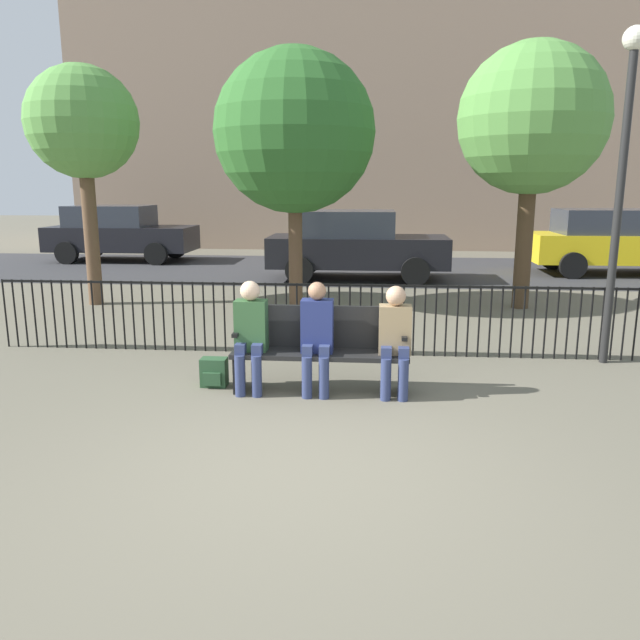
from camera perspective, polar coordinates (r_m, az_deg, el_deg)
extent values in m
plane|color=#605B4C|center=(5.09, -1.89, -13.52)|extent=(80.00, 80.00, 0.00)
cube|color=black|center=(6.74, 0.00, -3.12)|extent=(1.91, 0.45, 0.05)
cube|color=black|center=(6.86, 0.14, -0.59)|extent=(1.91, 0.05, 0.47)
cube|color=black|center=(6.93, -7.40, -4.72)|extent=(0.06, 0.38, 0.40)
cube|color=black|center=(6.79, 7.57, -5.09)|extent=(0.06, 0.38, 0.40)
cube|color=black|center=(6.81, -7.51, -1.10)|extent=(0.06, 0.38, 0.04)
cube|color=black|center=(6.67, 7.67, -1.40)|extent=(0.06, 0.38, 0.04)
cylinder|color=navy|center=(6.70, -7.33, -5.08)|extent=(0.11, 0.11, 0.45)
cylinder|color=navy|center=(6.67, -5.81, -5.14)|extent=(0.11, 0.11, 0.45)
cube|color=navy|center=(6.72, -7.21, -2.59)|extent=(0.11, 0.20, 0.12)
cube|color=navy|center=(6.69, -5.70, -2.63)|extent=(0.11, 0.20, 0.12)
cube|color=#335B33|center=(6.77, -6.31, -0.49)|extent=(0.34, 0.22, 0.55)
sphere|color=beige|center=(6.67, -6.42, 2.67)|extent=(0.21, 0.21, 0.21)
cylinder|color=navy|center=(6.59, -1.21, -5.28)|extent=(0.11, 0.11, 0.45)
cylinder|color=navy|center=(6.58, 0.36, -5.32)|extent=(0.11, 0.11, 0.45)
cube|color=navy|center=(6.61, -1.12, -2.74)|extent=(0.11, 0.20, 0.12)
cube|color=navy|center=(6.60, 0.43, -2.78)|extent=(0.11, 0.20, 0.12)
cube|color=navy|center=(6.67, -0.25, -0.54)|extent=(0.34, 0.22, 0.57)
sphere|color=#A37556|center=(6.57, -0.27, 2.67)|extent=(0.19, 0.19, 0.19)
cylinder|color=navy|center=(6.56, 6.03, -5.44)|extent=(0.11, 0.11, 0.45)
cylinder|color=navy|center=(6.57, 7.61, -5.46)|extent=(0.11, 0.11, 0.45)
cube|color=navy|center=(6.58, 6.07, -2.89)|extent=(0.11, 0.20, 0.12)
cube|color=navy|center=(6.59, 7.64, -2.91)|extent=(0.11, 0.20, 0.12)
cube|color=#997F59|center=(6.65, 6.87, -0.87)|extent=(0.34, 0.22, 0.52)
sphere|color=tan|center=(6.56, 6.96, 2.20)|extent=(0.21, 0.21, 0.21)
cube|color=#284C2D|center=(7.10, -9.66, -4.72)|extent=(0.29, 0.18, 0.32)
cube|color=#284C2D|center=(7.01, -9.86, -5.36)|extent=(0.20, 0.04, 0.14)
cylinder|color=black|center=(9.65, -26.81, 0.56)|extent=(0.02, 0.02, 0.95)
cylinder|color=black|center=(9.57, -26.10, 0.55)|extent=(0.02, 0.02, 0.95)
cylinder|color=black|center=(9.50, -25.37, 0.53)|extent=(0.02, 0.02, 0.95)
cylinder|color=black|center=(9.43, -24.64, 0.52)|extent=(0.02, 0.02, 0.95)
cylinder|color=black|center=(9.37, -23.89, 0.51)|extent=(0.02, 0.02, 0.95)
cylinder|color=black|center=(9.30, -23.14, 0.50)|extent=(0.02, 0.02, 0.95)
cylinder|color=black|center=(9.24, -22.37, 0.49)|extent=(0.02, 0.02, 0.95)
cylinder|color=black|center=(9.17, -21.59, 0.48)|extent=(0.02, 0.02, 0.95)
cylinder|color=black|center=(9.11, -20.80, 0.46)|extent=(0.02, 0.02, 0.95)
cylinder|color=black|center=(9.05, -20.00, 0.45)|extent=(0.02, 0.02, 0.95)
cylinder|color=black|center=(8.99, -19.19, 0.44)|extent=(0.02, 0.02, 0.95)
cylinder|color=black|center=(8.94, -18.37, 0.42)|extent=(0.02, 0.02, 0.95)
cylinder|color=black|center=(8.88, -17.54, 0.41)|extent=(0.02, 0.02, 0.95)
cylinder|color=black|center=(8.83, -16.70, 0.40)|extent=(0.02, 0.02, 0.95)
cylinder|color=black|center=(8.78, -15.85, 0.38)|extent=(0.02, 0.02, 0.95)
cylinder|color=black|center=(8.73, -14.99, 0.37)|extent=(0.02, 0.02, 0.95)
cylinder|color=black|center=(8.69, -14.12, 0.35)|extent=(0.02, 0.02, 0.95)
cylinder|color=black|center=(8.64, -13.24, 0.34)|extent=(0.02, 0.02, 0.95)
cylinder|color=black|center=(8.60, -12.36, 0.32)|extent=(0.02, 0.02, 0.95)
cylinder|color=black|center=(8.56, -11.46, 0.31)|extent=(0.02, 0.02, 0.95)
cylinder|color=black|center=(8.52, -10.56, 0.29)|extent=(0.02, 0.02, 0.95)
cylinder|color=black|center=(8.49, -9.65, 0.28)|extent=(0.02, 0.02, 0.95)
cylinder|color=black|center=(8.45, -8.73, 0.26)|extent=(0.02, 0.02, 0.95)
cylinder|color=black|center=(8.42, -7.80, 0.24)|extent=(0.02, 0.02, 0.95)
cylinder|color=black|center=(8.39, -6.87, 0.23)|extent=(0.02, 0.02, 0.95)
cylinder|color=black|center=(8.36, -5.93, 0.21)|extent=(0.02, 0.02, 0.95)
cylinder|color=black|center=(8.34, -4.98, 0.19)|extent=(0.02, 0.02, 0.95)
cylinder|color=black|center=(8.32, -4.03, 0.18)|extent=(0.02, 0.02, 0.95)
cylinder|color=black|center=(8.30, -3.08, 0.16)|extent=(0.02, 0.02, 0.95)
cylinder|color=black|center=(8.28, -2.12, 0.14)|extent=(0.02, 0.02, 0.95)
cylinder|color=black|center=(8.26, -1.16, 0.13)|extent=(0.02, 0.02, 0.95)
cylinder|color=black|center=(8.25, -0.19, 0.11)|extent=(0.02, 0.02, 0.95)
cylinder|color=black|center=(8.24, 0.78, 0.09)|extent=(0.02, 0.02, 0.95)
cylinder|color=black|center=(8.23, 1.75, 0.07)|extent=(0.02, 0.02, 0.95)
cylinder|color=black|center=(8.22, 2.73, 0.06)|extent=(0.02, 0.02, 0.95)
cylinder|color=black|center=(8.22, 3.70, 0.04)|extent=(0.02, 0.02, 0.95)
cylinder|color=black|center=(8.22, 4.68, 0.02)|extent=(0.02, 0.02, 0.95)
cylinder|color=black|center=(8.22, 5.65, 0.00)|extent=(0.02, 0.02, 0.95)
cylinder|color=black|center=(8.22, 6.63, -0.01)|extent=(0.02, 0.02, 0.95)
cylinder|color=black|center=(8.23, 7.60, -0.03)|extent=(0.02, 0.02, 0.95)
cylinder|color=black|center=(8.24, 8.58, -0.05)|extent=(0.02, 0.02, 0.95)
cylinder|color=black|center=(8.25, 9.55, -0.07)|extent=(0.02, 0.02, 0.95)
cylinder|color=black|center=(8.26, 10.51, -0.08)|extent=(0.02, 0.02, 0.95)
cylinder|color=black|center=(8.28, 11.48, -0.10)|extent=(0.02, 0.02, 0.95)
cylinder|color=black|center=(8.29, 12.44, -0.12)|extent=(0.02, 0.02, 0.95)
cylinder|color=black|center=(8.31, 13.39, -0.14)|extent=(0.02, 0.02, 0.95)
cylinder|color=black|center=(8.34, 14.34, -0.15)|extent=(0.02, 0.02, 0.95)
cylinder|color=black|center=(8.36, 15.29, -0.17)|extent=(0.02, 0.02, 0.95)
cylinder|color=black|center=(8.39, 16.23, -0.19)|extent=(0.02, 0.02, 0.95)
cylinder|color=black|center=(8.42, 17.16, -0.20)|extent=(0.02, 0.02, 0.95)
cylinder|color=black|center=(8.45, 18.09, -0.22)|extent=(0.02, 0.02, 0.95)
cylinder|color=black|center=(8.48, 19.01, -0.24)|extent=(0.02, 0.02, 0.95)
cylinder|color=black|center=(8.52, 19.93, -0.25)|extent=(0.02, 0.02, 0.95)
cylinder|color=black|center=(8.55, 20.83, -0.27)|extent=(0.02, 0.02, 0.95)
cylinder|color=black|center=(8.59, 21.73, -0.28)|extent=(0.02, 0.02, 0.95)
cylinder|color=black|center=(8.64, 22.62, -0.30)|extent=(0.02, 0.02, 0.95)
cylinder|color=black|center=(8.68, 23.49, -0.31)|extent=(0.02, 0.02, 0.95)
cylinder|color=black|center=(8.73, 24.37, -0.33)|extent=(0.02, 0.02, 0.95)
cylinder|color=black|center=(8.77, 25.23, -0.34)|extent=(0.02, 0.02, 0.95)
cylinder|color=black|center=(8.82, 26.08, -0.36)|extent=(0.02, 0.02, 0.95)
cylinder|color=black|center=(8.88, 26.92, -0.37)|extent=(0.02, 0.02, 0.95)
cube|color=black|center=(8.15, 0.93, 3.21)|extent=(9.00, 0.03, 0.03)
cylinder|color=#4C3823|center=(11.87, 18.19, 7.29)|extent=(0.30, 0.30, 2.61)
sphere|color=#569342|center=(11.89, 18.86, 17.01)|extent=(2.58, 2.58, 2.58)
cylinder|color=brown|center=(11.38, -2.26, 7.01)|extent=(0.25, 0.25, 2.34)
sphere|color=#2D6628|center=(11.37, -2.35, 16.83)|extent=(2.83, 2.83, 2.83)
cylinder|color=brown|center=(12.40, -20.21, 7.67)|extent=(0.26, 0.26, 2.76)
sphere|color=#569342|center=(12.42, -20.89, 16.56)|extent=(1.99, 1.99, 1.99)
cylinder|color=black|center=(8.46, 25.58, 8.86)|extent=(0.10, 0.10, 3.77)
sphere|color=silver|center=(8.61, 26.87, 22.01)|extent=(0.28, 0.28, 0.28)
cube|color=#333335|center=(16.70, 2.94, 4.65)|extent=(24.00, 6.00, 0.01)
cube|color=black|center=(14.89, 3.50, 6.30)|extent=(4.20, 1.70, 0.70)
cube|color=#2D333D|center=(14.84, 2.30, 8.81)|extent=(2.31, 1.56, 0.60)
cylinder|color=black|center=(14.09, 8.71, 4.41)|extent=(0.64, 0.20, 0.64)
cylinder|color=black|center=(15.81, 8.30, 5.27)|extent=(0.64, 0.20, 0.64)
cylinder|color=black|center=(14.16, -1.90, 4.58)|extent=(0.64, 0.20, 0.64)
cylinder|color=black|center=(15.87, -1.16, 5.42)|extent=(0.64, 0.20, 0.64)
cube|color=black|center=(19.38, -17.62, 7.13)|extent=(4.20, 1.70, 0.70)
cube|color=#2D333D|center=(19.46, -18.62, 9.01)|extent=(2.31, 1.56, 0.60)
cylinder|color=black|center=(18.14, -14.77, 5.88)|extent=(0.64, 0.20, 0.64)
cylinder|color=black|center=(19.77, -13.09, 6.46)|extent=(0.64, 0.20, 0.64)
cylinder|color=black|center=(19.16, -22.16, 5.70)|extent=(0.64, 0.20, 0.64)
cylinder|color=black|center=(20.72, -20.00, 6.29)|extent=(0.64, 0.20, 0.64)
cube|color=yellow|center=(17.35, 25.50, 5.98)|extent=(4.20, 1.70, 0.70)
cube|color=#2D333D|center=(17.19, 24.71, 8.19)|extent=(2.31, 1.56, 0.60)
cylinder|color=black|center=(16.14, 22.11, 4.63)|extent=(0.64, 0.20, 0.64)
cylinder|color=black|center=(17.80, 20.49, 5.39)|extent=(0.64, 0.20, 0.64)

